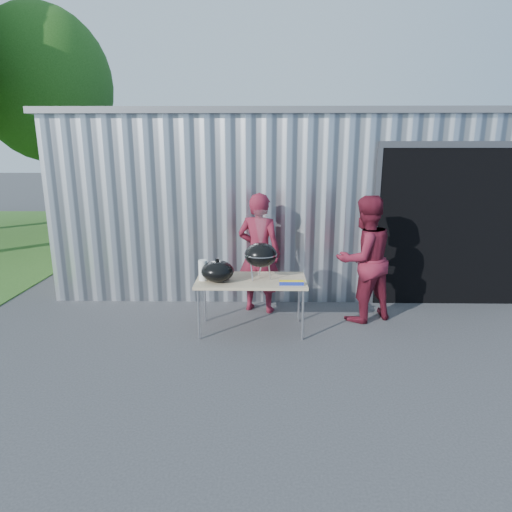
{
  "coord_description": "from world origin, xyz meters",
  "views": [
    {
      "loc": [
        0.27,
        -5.04,
        2.49
      ],
      "look_at": [
        0.18,
        0.67,
        1.05
      ],
      "focal_mm": 30.0,
      "sensor_mm": 36.0,
      "label": 1
    }
  ],
  "objects_px": {
    "person_bystander": "(364,259)",
    "person_cook": "(259,253)",
    "folding_table": "(251,282)",
    "kettle_grill": "(261,249)"
  },
  "relations": [
    {
      "from": "person_bystander",
      "to": "person_cook",
      "type": "bearing_deg",
      "value": -36.38
    },
    {
      "from": "person_cook",
      "to": "person_bystander",
      "type": "relative_size",
      "value": 1.0
    },
    {
      "from": "folding_table",
      "to": "person_bystander",
      "type": "xyz_separation_m",
      "value": [
        1.63,
        0.44,
        0.22
      ]
    },
    {
      "from": "folding_table",
      "to": "person_cook",
      "type": "bearing_deg",
      "value": 82.51
    },
    {
      "from": "folding_table",
      "to": "person_cook",
      "type": "relative_size",
      "value": 0.81
    },
    {
      "from": "kettle_grill",
      "to": "person_bystander",
      "type": "relative_size",
      "value": 0.51
    },
    {
      "from": "folding_table",
      "to": "person_cook",
      "type": "distance_m",
      "value": 0.81
    },
    {
      "from": "kettle_grill",
      "to": "person_bystander",
      "type": "distance_m",
      "value": 1.58
    },
    {
      "from": "person_cook",
      "to": "person_bystander",
      "type": "distance_m",
      "value": 1.57
    },
    {
      "from": "person_bystander",
      "to": "folding_table",
      "type": "bearing_deg",
      "value": -9.11
    }
  ]
}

